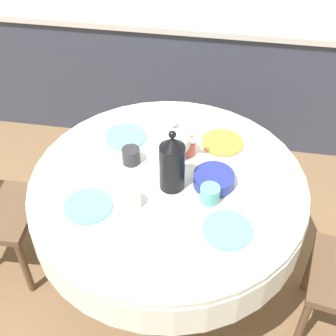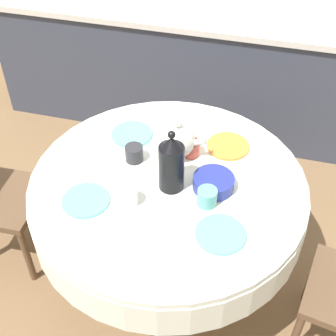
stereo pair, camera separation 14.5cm
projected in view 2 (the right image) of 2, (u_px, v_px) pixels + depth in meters
ground_plane at (168, 276)px, 2.59m from camera, size 12.00×12.00×0.00m
kitchen_counter at (222, 70)px, 3.35m from camera, size 3.24×0.64×0.88m
dining_table at (168, 200)px, 2.18m from camera, size 1.26×1.26×0.74m
plate_near_left at (86, 200)px, 2.00m from camera, size 0.20×0.20×0.01m
cup_near_left at (128, 196)px, 1.97m from camera, size 0.08×0.08×0.08m
plate_near_right at (221, 234)px, 1.86m from camera, size 0.20×0.20×0.01m
cup_near_right at (207, 197)px, 1.97m from camera, size 0.08×0.08×0.08m
plate_far_left at (132, 134)px, 2.33m from camera, size 0.20×0.20×0.01m
cup_far_left at (134, 153)px, 2.17m from camera, size 0.08×0.08×0.08m
plate_far_right at (228, 146)px, 2.26m from camera, size 0.20×0.20×0.01m
cup_far_right at (191, 148)px, 2.20m from camera, size 0.08×0.08×0.08m
coffee_carafe at (171, 163)px, 1.98m from camera, size 0.11×0.11×0.31m
teapot at (178, 141)px, 2.16m from camera, size 0.22×0.16×0.21m
fruit_bowl at (213, 183)px, 2.04m from camera, size 0.18×0.18×0.06m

